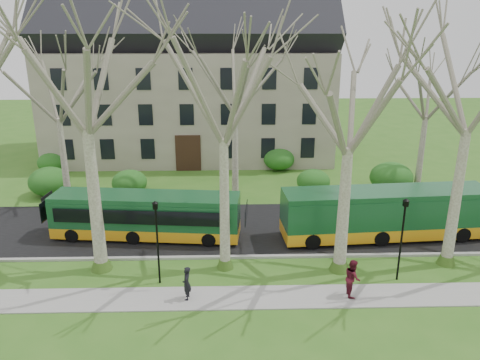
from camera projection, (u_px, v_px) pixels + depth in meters
name	position (u px, v px, depth m)	size (l,w,h in m)	color
ground	(277.00, 271.00, 24.55)	(120.00, 120.00, 0.00)	#34671D
sidewalk	(283.00, 297.00, 22.17)	(70.00, 2.00, 0.06)	gray
road	(268.00, 227.00, 29.76)	(80.00, 8.00, 0.06)	black
curb	(274.00, 256.00, 25.95)	(80.00, 0.25, 0.14)	#A5A39E
building	(191.00, 71.00, 44.60)	(26.50, 12.20, 16.00)	gray
tree_row_verge	(280.00, 140.00, 22.62)	(49.00, 7.00, 14.00)	gray
tree_row_far	(244.00, 118.00, 33.05)	(33.00, 7.00, 12.00)	gray
lamp_row	(280.00, 235.00, 22.79)	(36.22, 0.22, 4.30)	black
hedges	(201.00, 173.00, 37.39)	(30.60, 8.60, 2.00)	#2E5F1B
bus_lead	(146.00, 215.00, 28.00)	(11.14, 2.32, 2.79)	#175129
bus_follow	(386.00, 213.00, 27.94)	(12.36, 2.58, 3.09)	#175129
pedestrian_a	(187.00, 283.00, 21.73)	(0.60, 0.39, 1.65)	black
pedestrian_b	(353.00, 278.00, 22.03)	(0.89, 0.69, 1.83)	#571322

